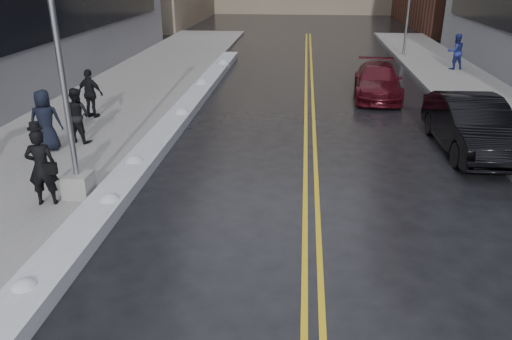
% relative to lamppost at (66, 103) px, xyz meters
% --- Properties ---
extents(ground, '(160.00, 160.00, 0.00)m').
position_rel_lamppost_xyz_m(ground, '(3.30, -2.00, -2.53)').
color(ground, black).
rests_on(ground, ground).
extents(sidewalk_west, '(5.50, 50.00, 0.15)m').
position_rel_lamppost_xyz_m(sidewalk_west, '(-2.45, 8.00, -2.46)').
color(sidewalk_west, gray).
rests_on(sidewalk_west, ground).
extents(sidewalk_east, '(4.00, 50.00, 0.15)m').
position_rel_lamppost_xyz_m(sidewalk_east, '(13.30, 8.00, -2.46)').
color(sidewalk_east, gray).
rests_on(sidewalk_east, ground).
extents(lane_line_left, '(0.12, 50.00, 0.01)m').
position_rel_lamppost_xyz_m(lane_line_left, '(5.65, 8.00, -2.53)').
color(lane_line_left, gold).
rests_on(lane_line_left, ground).
extents(lane_line_right, '(0.12, 50.00, 0.01)m').
position_rel_lamppost_xyz_m(lane_line_right, '(5.95, 8.00, -2.53)').
color(lane_line_right, gold).
rests_on(lane_line_right, ground).
extents(snow_ridge, '(0.90, 30.00, 0.34)m').
position_rel_lamppost_xyz_m(snow_ridge, '(0.85, 6.00, -2.36)').
color(snow_ridge, silver).
rests_on(snow_ridge, ground).
extents(lamppost, '(0.65, 0.65, 7.62)m').
position_rel_lamppost_xyz_m(lamppost, '(0.00, 0.00, 0.00)').
color(lamppost, gray).
rests_on(lamppost, sidewalk_west).
extents(fire_hydrant, '(0.26, 0.26, 0.73)m').
position_rel_lamppost_xyz_m(fire_hydrant, '(12.30, 8.00, -1.98)').
color(fire_hydrant, maroon).
rests_on(fire_hydrant, sidewalk_east).
extents(traffic_signal, '(0.16, 0.20, 6.00)m').
position_rel_lamppost_xyz_m(traffic_signal, '(11.80, 22.00, 0.87)').
color(traffic_signal, gray).
rests_on(traffic_signal, sidewalk_east).
extents(pedestrian_fedora, '(0.78, 0.60, 1.90)m').
position_rel_lamppost_xyz_m(pedestrian_fedora, '(-0.60, -0.48, -1.43)').
color(pedestrian_fedora, black).
rests_on(pedestrian_fedora, sidewalk_west).
extents(pedestrian_b, '(1.02, 0.89, 1.78)m').
position_rel_lamppost_xyz_m(pedestrian_b, '(-1.70, 3.99, -1.49)').
color(pedestrian_b, black).
rests_on(pedestrian_b, sidewalk_west).
extents(pedestrian_c, '(1.06, 0.82, 1.91)m').
position_rel_lamppost_xyz_m(pedestrian_c, '(-2.33, 3.13, -1.43)').
color(pedestrian_c, black).
rests_on(pedestrian_c, sidewalk_west).
extents(pedestrian_d, '(1.14, 0.69, 1.82)m').
position_rel_lamppost_xyz_m(pedestrian_d, '(-2.39, 6.73, -1.47)').
color(pedestrian_d, black).
rests_on(pedestrian_d, sidewalk_west).
extents(pedestrian_east, '(1.07, 0.93, 1.90)m').
position_rel_lamppost_xyz_m(pedestrian_east, '(13.72, 17.59, -1.43)').
color(pedestrian_east, navy).
rests_on(pedestrian_east, sidewalk_east).
extents(car_black, '(2.00, 5.28, 1.72)m').
position_rel_lamppost_xyz_m(car_black, '(10.80, 4.68, -1.67)').
color(car_black, black).
rests_on(car_black, ground).
extents(car_maroon, '(2.37, 5.05, 1.42)m').
position_rel_lamppost_xyz_m(car_maroon, '(8.80, 11.52, -1.82)').
color(car_maroon, '#420A13').
rests_on(car_maroon, ground).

